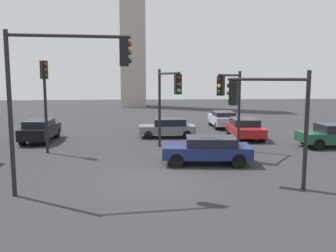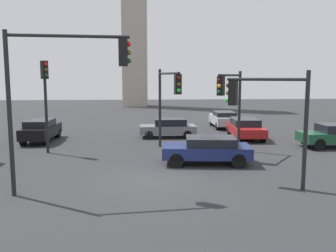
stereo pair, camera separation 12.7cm
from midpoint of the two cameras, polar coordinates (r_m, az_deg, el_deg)
name	(u,v)px [view 1 (the left image)]	position (r m, az deg, el deg)	size (l,w,h in m)	color
ground_plane	(157,181)	(15.49, -1.90, -8.46)	(107.74, 107.74, 0.00)	#2D2D30
traffic_light_0	(267,106)	(14.85, 14.81, 3.06)	(2.80, 1.72, 4.54)	black
traffic_light_1	(230,96)	(20.38, 9.41, 4.67)	(1.84, 2.31, 4.61)	black
traffic_light_2	(168,93)	(20.28, -0.16, 5.20)	(0.97, 4.39, 4.74)	black
traffic_light_3	(65,77)	(13.76, -16.00, 7.31)	(4.39, 0.67, 5.91)	black
traffic_light_4	(45,89)	(21.56, -18.71, 5.42)	(0.46, 0.48, 5.17)	black
car_0	(40,130)	(25.86, -19.36, -0.56)	(1.84, 4.35, 1.47)	black
car_1	(168,128)	(26.11, -0.18, -0.24)	(3.94, 1.68, 1.33)	slate
car_2	(245,128)	(26.38, 11.66, -0.26)	(2.27, 4.63, 1.37)	maroon
car_3	(336,135)	(24.71, 24.45, -1.25)	(4.40, 2.01, 1.42)	#19472D
car_4	(223,119)	(31.40, 8.39, 1.10)	(1.86, 4.05, 1.38)	#ADB2B7
car_5	(208,149)	(18.35, 5.95, -3.59)	(4.49, 2.39, 1.34)	navy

